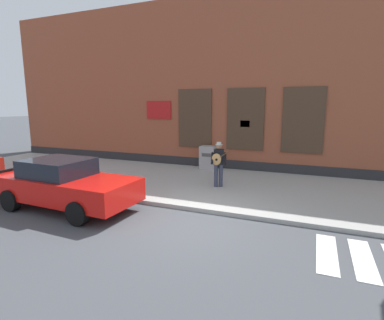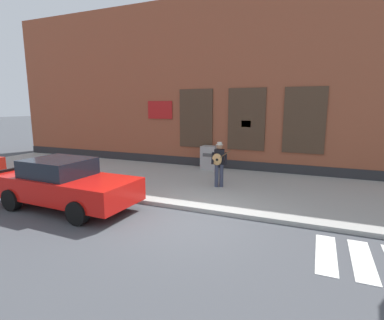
% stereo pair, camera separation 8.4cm
% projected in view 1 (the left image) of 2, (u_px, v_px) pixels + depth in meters
% --- Properties ---
extents(ground_plane, '(160.00, 160.00, 0.00)m').
position_uv_depth(ground_plane, '(187.00, 224.00, 8.05)').
color(ground_plane, '#424449').
extents(sidewalk, '(28.00, 5.91, 0.13)m').
position_uv_depth(sidewalk, '(227.00, 186.00, 11.60)').
color(sidewalk, '#9E9E99').
rests_on(sidewalk, ground).
extents(building_backdrop, '(28.00, 4.06, 8.20)m').
position_uv_depth(building_backdrop, '(255.00, 87.00, 15.38)').
color(building_backdrop, brown).
rests_on(building_backdrop, ground).
extents(red_car, '(4.66, 2.10, 1.53)m').
position_uv_depth(red_car, '(64.00, 184.00, 9.18)').
color(red_car, red).
rests_on(red_car, ground).
extents(busker, '(0.78, 0.65, 1.69)m').
position_uv_depth(busker, '(218.00, 162.00, 11.10)').
color(busker, '#33384C').
rests_on(busker, sidewalk).
extents(utility_box, '(0.75, 0.58, 1.11)m').
position_uv_depth(utility_box, '(208.00, 157.00, 14.38)').
color(utility_box, '#9E9E9E').
rests_on(utility_box, sidewalk).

